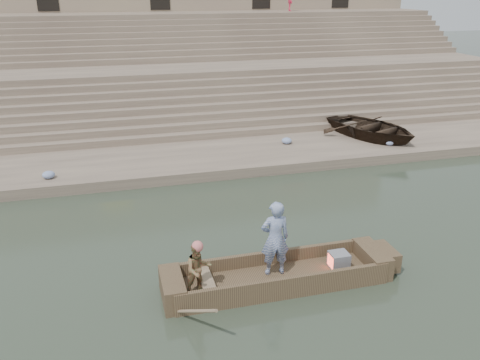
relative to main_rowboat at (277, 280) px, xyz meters
name	(u,v)px	position (x,y,z in m)	size (l,w,h in m)	color
ground	(344,251)	(2.30, 1.03, -0.11)	(120.00, 120.00, 0.00)	#2A3629
lower_landing	(259,155)	(2.30, 9.03, 0.09)	(32.00, 4.00, 0.40)	gray
mid_landing	(219,91)	(2.30, 16.53, 1.29)	(32.00, 3.00, 2.80)	gray
upper_landing	(196,53)	(2.30, 23.53, 2.49)	(32.00, 3.00, 5.20)	gray
ghat_steps	(212,79)	(2.30, 18.22, 1.69)	(32.00, 11.00, 5.20)	gray
building_wall	(184,4)	(2.30, 27.53, 5.49)	(32.00, 5.07, 11.20)	gray
main_rowboat	(277,280)	(0.00, 0.00, 0.00)	(5.00, 1.30, 0.22)	brown
rowboat_trim	(285,272)	(0.21, -0.01, 0.20)	(6.04, 2.63, 1.95)	brown
standing_man	(275,238)	(-0.03, 0.16, 1.07)	(0.70, 0.46, 1.92)	navy
rowing_man	(198,269)	(-1.97, -0.20, 0.75)	(0.62, 0.48, 1.28)	#2B8343
television	(338,260)	(1.61, 0.00, 0.31)	(0.46, 0.42, 0.40)	slate
beached_rowboat	(372,128)	(7.73, 9.45, 0.75)	(3.16, 4.42, 0.92)	#2D2116
cloth_bundles	(288,149)	(3.42, 8.49, 0.42)	(14.26, 2.14, 0.26)	#3F5999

